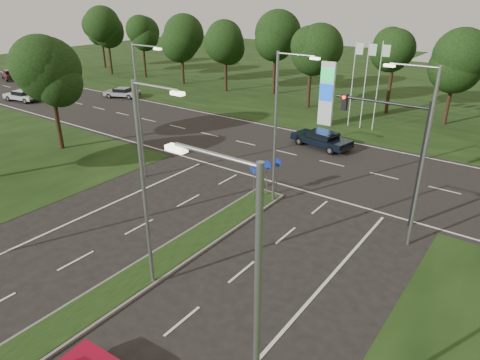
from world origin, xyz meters
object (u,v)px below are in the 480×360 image
Objects in this scene: far_car_a at (122,92)px; far_car_d at (11,74)px; far_car_c at (40,76)px; far_car_b at (23,95)px; navy_sedan at (322,139)px.

far_car_d reaches higher than far_car_a.
far_car_b is at bearing -109.51° from far_car_c.
far_car_c is at bearing 66.90° from far_car_a.
far_car_b is 12.78m from far_car_c.
far_car_b is 0.96× the size of far_car_c.
far_car_a is at bearing -55.30° from far_car_b.
far_car_a is (-27.70, 2.10, -0.10)m from navy_sedan.
far_car_d reaches higher than far_car_c.
far_car_c is (-45.58, 2.08, -0.03)m from navy_sedan.
far_car_a is 0.91× the size of far_car_c.
navy_sedan is 1.06× the size of far_car_c.
far_car_b is 15.80m from far_car_d.
far_car_b is at bearing 112.31° from far_car_a.
far_car_b is at bearing 109.73° from navy_sedan.
navy_sedan is 1.17× the size of far_car_a.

